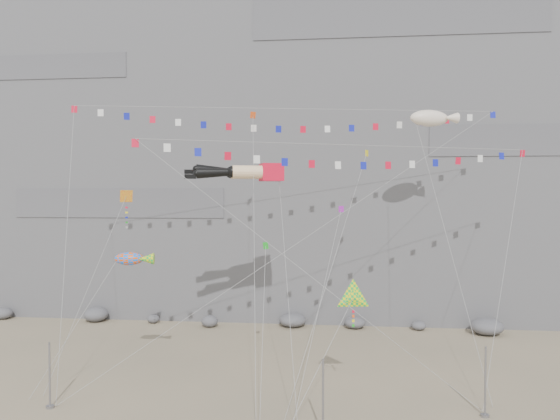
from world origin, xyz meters
name	(u,v)px	position (x,y,z in m)	size (l,w,h in m)	color
ground	(271,389)	(0.00, 0.00, 0.00)	(120.00, 120.00, 0.00)	gray
cliff	(303,96)	(0.00, 32.00, 25.00)	(80.00, 28.00, 50.00)	slate
talus_boulders	(293,321)	(0.00, 17.00, 0.60)	(60.00, 3.00, 1.20)	slate
anchor_pole_left	(50,375)	(-12.83, -4.68, 2.00)	(0.12, 0.12, 4.00)	gray
anchor_pole_center	(323,398)	(3.67, -6.78, 2.08)	(0.12, 0.12, 4.17)	gray
anchor_pole_right	(485,382)	(12.93, -3.18, 2.06)	(0.12, 0.12, 4.11)	gray
legs_kite	(245,172)	(-2.74, 5.79, 14.58)	(9.94, 15.93, 20.82)	red
flag_banner_upper	(291,109)	(0.51, 8.95, 19.85)	(33.64, 16.94, 27.30)	red
flag_banner_lower	(351,145)	(5.31, 4.22, 16.43)	(27.64, 12.87, 19.36)	red
harlequin_kite	(126,197)	(-10.96, 2.73, 12.71)	(4.30, 6.77, 14.34)	red
fish_windsock	(129,259)	(-10.28, 1.50, 8.33)	(6.31, 6.17, 10.80)	#F5520C
delta_kite	(353,298)	(5.37, -1.65, 6.47)	(5.15, 7.30, 10.18)	yellow
blimp_windsock	(429,119)	(11.80, 10.44, 19.09)	(4.43, 13.58, 22.72)	#FAE7CE
small_kite_a	(253,120)	(-2.56, 8.73, 19.00)	(3.30, 16.14, 24.91)	#FF5315
small_kite_b	(340,213)	(4.57, 5.94, 11.51)	(3.30, 12.21, 16.70)	purple
small_kite_c	(266,248)	(-0.73, 2.93, 9.05)	(1.72, 11.21, 14.04)	green
small_kite_d	(365,158)	(6.52, 8.07, 15.79)	(5.85, 14.83, 22.11)	yellow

